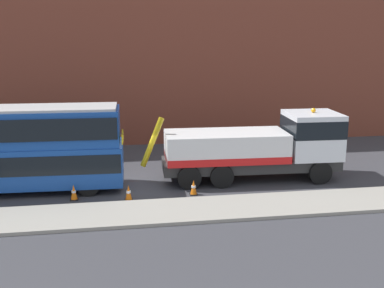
{
  "coord_description": "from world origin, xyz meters",
  "views": [
    {
      "loc": [
        -1.17,
        -22.82,
        7.47
      ],
      "look_at": [
        2.45,
        -0.25,
        2.0
      ],
      "focal_mm": 44.22,
      "sensor_mm": 36.0,
      "label": 1
    }
  ],
  "objects_px": {
    "recovery_tow_truck": "(260,146)",
    "traffic_cone_near_bus": "(74,193)",
    "double_decker_bus": "(4,146)",
    "traffic_cone_near_truck": "(194,188)",
    "traffic_cone_midway": "(129,193)"
  },
  "relations": [
    {
      "from": "recovery_tow_truck",
      "to": "traffic_cone_midway",
      "type": "distance_m",
      "value": 7.23
    },
    {
      "from": "double_decker_bus",
      "to": "traffic_cone_near_bus",
      "type": "xyz_separation_m",
      "value": [
        3.23,
        -1.68,
        -1.89
      ]
    },
    {
      "from": "traffic_cone_near_bus",
      "to": "traffic_cone_near_truck",
      "type": "xyz_separation_m",
      "value": [
        5.48,
        -0.17,
        0.0
      ]
    },
    {
      "from": "recovery_tow_truck",
      "to": "traffic_cone_near_bus",
      "type": "xyz_separation_m",
      "value": [
        -9.22,
        -1.66,
        -1.42
      ]
    },
    {
      "from": "double_decker_bus",
      "to": "traffic_cone_midway",
      "type": "xyz_separation_m",
      "value": [
        5.68,
        -2.12,
        -1.89
      ]
    },
    {
      "from": "recovery_tow_truck",
      "to": "double_decker_bus",
      "type": "height_order",
      "value": "double_decker_bus"
    },
    {
      "from": "traffic_cone_near_bus",
      "to": "traffic_cone_midway",
      "type": "distance_m",
      "value": 2.49
    },
    {
      "from": "traffic_cone_midway",
      "to": "traffic_cone_near_bus",
      "type": "bearing_deg",
      "value": 169.7
    },
    {
      "from": "recovery_tow_truck",
      "to": "traffic_cone_near_bus",
      "type": "distance_m",
      "value": 9.48
    },
    {
      "from": "recovery_tow_truck",
      "to": "traffic_cone_near_bus",
      "type": "bearing_deg",
      "value": -167.82
    },
    {
      "from": "recovery_tow_truck",
      "to": "double_decker_bus",
      "type": "bearing_deg",
      "value": -178.11
    },
    {
      "from": "traffic_cone_near_bus",
      "to": "recovery_tow_truck",
      "type": "bearing_deg",
      "value": 10.21
    },
    {
      "from": "recovery_tow_truck",
      "to": "traffic_cone_near_bus",
      "type": "height_order",
      "value": "recovery_tow_truck"
    },
    {
      "from": "recovery_tow_truck",
      "to": "traffic_cone_near_truck",
      "type": "distance_m",
      "value": 4.41
    },
    {
      "from": "traffic_cone_near_bus",
      "to": "traffic_cone_near_truck",
      "type": "height_order",
      "value": "same"
    }
  ]
}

